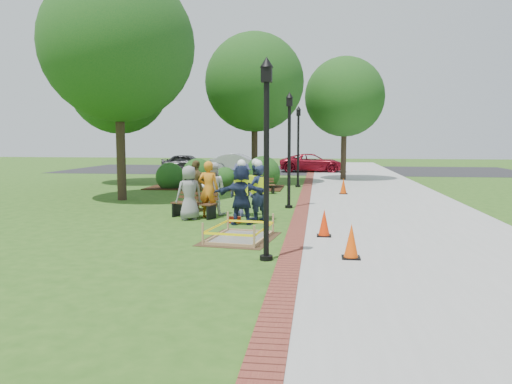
# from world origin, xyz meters

# --- Properties ---
(ground) EXTENTS (100.00, 100.00, 0.00)m
(ground) POSITION_xyz_m (0.00, 0.00, 0.00)
(ground) COLOR #285116
(ground) RESTS_ON ground
(sidewalk) EXTENTS (6.00, 60.00, 0.02)m
(sidewalk) POSITION_xyz_m (5.00, 10.00, 0.01)
(sidewalk) COLOR #9E9E99
(sidewalk) RESTS_ON ground
(brick_edging) EXTENTS (0.50, 60.00, 0.03)m
(brick_edging) POSITION_xyz_m (1.75, 10.00, 0.01)
(brick_edging) COLOR maroon
(brick_edging) RESTS_ON ground
(mulch_bed) EXTENTS (7.00, 3.00, 0.05)m
(mulch_bed) POSITION_xyz_m (-3.00, 12.00, 0.02)
(mulch_bed) COLOR #381E0F
(mulch_bed) RESTS_ON ground
(parking_lot) EXTENTS (36.00, 12.00, 0.01)m
(parking_lot) POSITION_xyz_m (0.00, 27.00, 0.00)
(parking_lot) COLOR black
(parking_lot) RESTS_ON ground
(wet_concrete_pad) EXTENTS (2.01, 2.52, 0.55)m
(wet_concrete_pad) POSITION_xyz_m (0.34, -0.87, 0.23)
(wet_concrete_pad) COLOR #47331E
(wet_concrete_pad) RESTS_ON ground
(bench_near) EXTENTS (1.61, 0.96, 0.83)m
(bench_near) POSITION_xyz_m (-1.69, 2.37, 0.26)
(bench_near) COLOR #4B271A
(bench_near) RESTS_ON ground
(bench_far) EXTENTS (1.40, 0.84, 0.72)m
(bench_far) POSITION_xyz_m (-0.33, 9.57, 0.23)
(bench_far) COLOR brown
(bench_far) RESTS_ON ground
(cone_front) EXTENTS (0.39, 0.39, 0.77)m
(cone_front) POSITION_xyz_m (3.06, -2.69, 0.37)
(cone_front) COLOR black
(cone_front) RESTS_ON ground
(cone_back) EXTENTS (0.37, 0.37, 0.74)m
(cone_back) POSITION_xyz_m (2.50, -0.32, 0.36)
(cone_back) COLOR black
(cone_back) RESTS_ON ground
(cone_far) EXTENTS (0.38, 0.38, 0.75)m
(cone_far) POSITION_xyz_m (3.48, 9.84, 0.36)
(cone_far) COLOR black
(cone_far) RESTS_ON ground
(toolbox) EXTENTS (0.38, 0.22, 0.19)m
(toolbox) POSITION_xyz_m (-0.21, 1.54, 0.09)
(toolbox) COLOR #A8210C
(toolbox) RESTS_ON ground
(lamp_near) EXTENTS (0.28, 0.28, 4.26)m
(lamp_near) POSITION_xyz_m (1.25, -3.00, 2.48)
(lamp_near) COLOR black
(lamp_near) RESTS_ON ground
(lamp_mid) EXTENTS (0.28, 0.28, 4.26)m
(lamp_mid) POSITION_xyz_m (1.25, 5.00, 2.48)
(lamp_mid) COLOR black
(lamp_mid) RESTS_ON ground
(lamp_far) EXTENTS (0.28, 0.28, 4.26)m
(lamp_far) POSITION_xyz_m (1.25, 13.00, 2.48)
(lamp_far) COLOR black
(lamp_far) RESTS_ON ground
(tree_left) EXTENTS (6.24, 6.24, 9.48)m
(tree_left) POSITION_xyz_m (-5.85, 6.54, 6.35)
(tree_left) COLOR #3D2D1E
(tree_left) RESTS_ON ground
(tree_back) EXTENTS (5.50, 5.50, 8.43)m
(tree_back) POSITION_xyz_m (-1.28, 14.67, 5.67)
(tree_back) COLOR #3D2D1E
(tree_back) RESTS_ON ground
(tree_right) EXTENTS (4.87, 4.87, 7.54)m
(tree_right) POSITION_xyz_m (3.85, 18.01, 5.09)
(tree_right) COLOR #3D2D1E
(tree_right) RESTS_ON ground
(tree_far) EXTENTS (5.52, 5.52, 8.33)m
(tree_far) POSITION_xyz_m (-8.79, 13.68, 5.56)
(tree_far) COLOR #3D2D1E
(tree_far) RESTS_ON ground
(shrub_a) EXTENTS (1.45, 1.45, 1.45)m
(shrub_a) POSITION_xyz_m (-5.24, 11.36, 0.00)
(shrub_a) COLOR #134516
(shrub_a) RESTS_ON ground
(shrub_b) EXTENTS (1.64, 1.64, 1.64)m
(shrub_b) POSITION_xyz_m (-4.03, 12.40, 0.00)
(shrub_b) COLOR #134516
(shrub_b) RESTS_ON ground
(shrub_c) EXTENTS (1.19, 1.19, 1.19)m
(shrub_c) POSITION_xyz_m (-2.45, 11.81, 0.00)
(shrub_c) COLOR #134516
(shrub_c) RESTS_ON ground
(shrub_d) EXTENTS (1.81, 1.81, 1.81)m
(shrub_d) POSITION_xyz_m (-0.54, 12.29, 0.00)
(shrub_d) COLOR #134516
(shrub_d) RESTS_ON ground
(shrub_e) EXTENTS (1.12, 1.12, 1.12)m
(shrub_e) POSITION_xyz_m (-3.34, 12.83, 0.00)
(shrub_e) COLOR #134516
(shrub_e) RESTS_ON ground
(casual_person_a) EXTENTS (0.66, 0.61, 1.73)m
(casual_person_a) POSITION_xyz_m (-1.74, 1.95, 0.86)
(casual_person_a) COLOR gray
(casual_person_a) RESTS_ON ground
(casual_person_b) EXTENTS (0.61, 0.41, 1.85)m
(casual_person_b) POSITION_xyz_m (-1.22, 2.47, 0.93)
(casual_person_b) COLOR orange
(casual_person_b) RESTS_ON ground
(casual_person_c) EXTENTS (0.62, 0.45, 1.78)m
(casual_person_c) POSITION_xyz_m (-1.19, 3.04, 0.89)
(casual_person_c) COLOR white
(casual_person_c) RESTS_ON ground
(casual_person_d) EXTENTS (0.69, 0.60, 1.82)m
(casual_person_d) POSITION_xyz_m (-1.94, 3.71, 0.91)
(casual_person_d) COLOR brown
(casual_person_d) RESTS_ON ground
(casual_person_e) EXTENTS (0.67, 0.65, 1.79)m
(casual_person_e) POSITION_xyz_m (-0.19, 2.84, 0.89)
(casual_person_e) COLOR #363B5F
(casual_person_e) RESTS_ON ground
(hivis_worker_a) EXTENTS (0.63, 0.46, 1.96)m
(hivis_worker_a) POSITION_xyz_m (0.05, 1.27, 0.97)
(hivis_worker_a) COLOR #192541
(hivis_worker_a) RESTS_ON ground
(hivis_worker_b) EXTENTS (0.63, 0.67, 1.92)m
(hivis_worker_b) POSITION_xyz_m (0.47, 1.96, 0.95)
(hivis_worker_b) COLOR #1B2047
(hivis_worker_b) RESTS_ON ground
(hivis_worker_c) EXTENTS (0.68, 0.63, 1.94)m
(hivis_worker_c) POSITION_xyz_m (0.35, 2.30, 0.96)
(hivis_worker_c) COLOR #161B3A
(hivis_worker_c) RESTS_ON ground
(parked_car_a) EXTENTS (2.10, 4.58, 1.48)m
(parked_car_a) POSITION_xyz_m (-7.75, 24.20, 0.00)
(parked_car_a) COLOR #2B2A2D
(parked_car_a) RESTS_ON ground
(parked_car_b) EXTENTS (2.44, 4.82, 1.52)m
(parked_car_b) POSITION_xyz_m (-3.76, 24.34, 0.00)
(parked_car_b) COLOR #BCBCC2
(parked_car_b) RESTS_ON ground
(parked_car_c) EXTENTS (2.15, 4.70, 1.51)m
(parked_car_c) POSITION_xyz_m (1.85, 24.89, 0.00)
(parked_car_c) COLOR maroon
(parked_car_c) RESTS_ON ground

